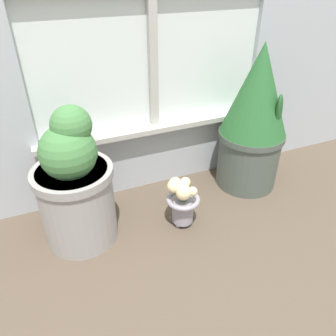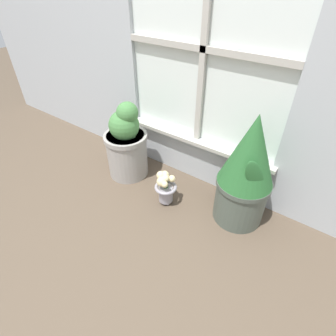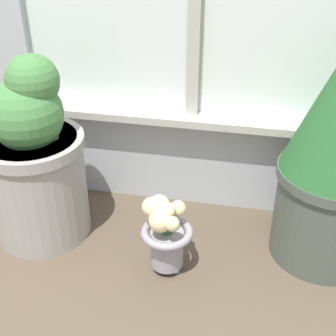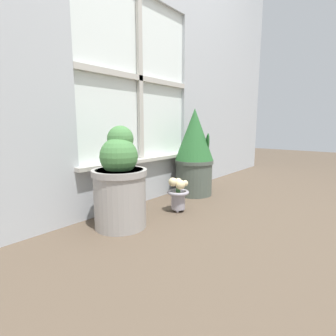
# 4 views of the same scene
# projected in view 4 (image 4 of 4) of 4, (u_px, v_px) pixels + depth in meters

# --- Properties ---
(ground_plane) EXTENTS (10.00, 10.00, 0.00)m
(ground_plane) POSITION_uv_depth(u_px,v_px,m) (218.00, 221.00, 1.56)
(ground_plane) COLOR brown
(wall_with_window) EXTENTS (4.40, 0.10, 2.50)m
(wall_with_window) POSITION_uv_depth(u_px,v_px,m) (137.00, 18.00, 1.75)
(wall_with_window) COLOR #B2B7BC
(wall_with_window) RESTS_ON ground_plane
(potted_plant_left) EXTENTS (0.30, 0.30, 0.56)m
(potted_plant_left) POSITION_uv_depth(u_px,v_px,m) (120.00, 183.00, 1.44)
(potted_plant_left) COLOR #9E9993
(potted_plant_left) RESTS_ON ground_plane
(potted_plant_right) EXTENTS (0.31, 0.31, 0.69)m
(potted_plant_right) POSITION_uv_depth(u_px,v_px,m) (194.00, 152.00, 2.10)
(potted_plant_right) COLOR #4C564C
(potted_plant_right) RESTS_ON ground_plane
(flower_vase) EXTENTS (0.14, 0.14, 0.23)m
(flower_vase) POSITION_uv_depth(u_px,v_px,m) (178.00, 192.00, 1.71)
(flower_vase) COLOR #99939E
(flower_vase) RESTS_ON ground_plane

